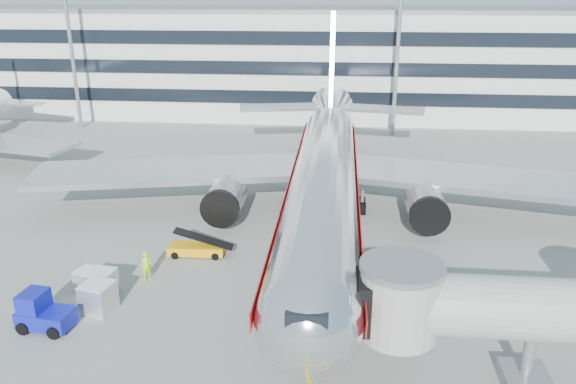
# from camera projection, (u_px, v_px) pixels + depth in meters

# --- Properties ---
(ground) EXTENTS (180.00, 180.00, 0.00)m
(ground) POSITION_uv_depth(u_px,v_px,m) (318.00, 291.00, 36.00)
(ground) COLOR gray
(ground) RESTS_ON ground
(lead_in_line) EXTENTS (0.25, 70.00, 0.01)m
(lead_in_line) POSITION_uv_depth(u_px,v_px,m) (323.00, 228.00, 45.35)
(lead_in_line) COLOR yellow
(lead_in_line) RESTS_ON ground
(main_jet) EXTENTS (50.95, 48.70, 16.06)m
(main_jet) POSITION_uv_depth(u_px,v_px,m) (325.00, 172.00, 45.52)
(main_jet) COLOR silver
(main_jet) RESTS_ON ground
(jet_bridge) EXTENTS (17.80, 4.50, 7.00)m
(jet_bridge) POSITION_uv_depth(u_px,v_px,m) (572.00, 317.00, 26.10)
(jet_bridge) COLOR silver
(jet_bridge) RESTS_ON ground
(terminal) EXTENTS (150.00, 24.25, 15.60)m
(terminal) POSITION_uv_depth(u_px,v_px,m) (336.00, 60.00, 87.55)
(terminal) COLOR silver
(terminal) RESTS_ON ground
(light_mast_west) EXTENTS (2.40, 1.20, 25.45)m
(light_mast_west) POSITION_uv_depth(u_px,v_px,m) (67.00, 16.00, 73.36)
(light_mast_west) COLOR gray
(light_mast_west) RESTS_ON ground
(light_mast_centre) EXTENTS (2.40, 1.20, 25.45)m
(light_mast_centre) POSITION_uv_depth(u_px,v_px,m) (400.00, 18.00, 69.50)
(light_mast_centre) COLOR gray
(light_mast_centre) RESTS_ON ground
(belt_loader) EXTENTS (4.25, 1.67, 2.02)m
(belt_loader) POSITION_uv_depth(u_px,v_px,m) (197.00, 248.00, 40.62)
(belt_loader) COLOR orange
(belt_loader) RESTS_ON ground
(baggage_tug) EXTENTS (3.19, 2.24, 2.25)m
(baggage_tug) POSITION_uv_depth(u_px,v_px,m) (42.00, 313.00, 31.75)
(baggage_tug) COLOR #0E16A0
(baggage_tug) RESTS_ON ground
(cargo_container_left) EXTENTS (1.75, 1.75, 1.47)m
(cargo_container_left) POSITION_uv_depth(u_px,v_px,m) (89.00, 280.00, 35.81)
(cargo_container_left) COLOR silver
(cargo_container_left) RESTS_ON ground
(cargo_container_right) EXTENTS (1.70, 1.70, 1.63)m
(cargo_container_right) POSITION_uv_depth(u_px,v_px,m) (102.00, 283.00, 35.32)
(cargo_container_right) COLOR silver
(cargo_container_right) RESTS_ON ground
(cargo_container_front) EXTENTS (2.03, 2.03, 1.81)m
(cargo_container_front) POSITION_uv_depth(u_px,v_px,m) (98.00, 297.00, 33.48)
(cargo_container_front) COLOR silver
(cargo_container_front) RESTS_ON ground
(ramp_worker) EXTENTS (0.87, 0.82, 2.01)m
(ramp_worker) POSITION_uv_depth(u_px,v_px,m) (147.00, 266.00, 37.08)
(ramp_worker) COLOR #ACF019
(ramp_worker) RESTS_ON ground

